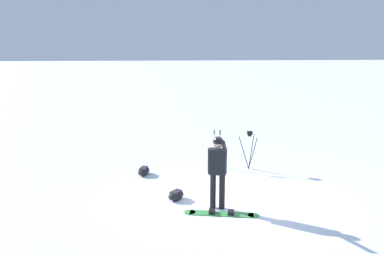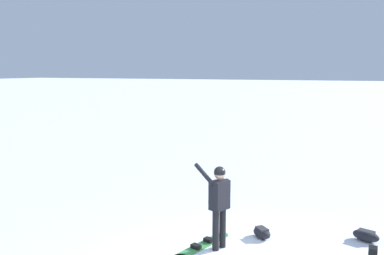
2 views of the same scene
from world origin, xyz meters
name	(u,v)px [view 1 (image 1 of 2)]	position (x,y,z in m)	size (l,w,h in m)	color
ground_plane	(238,196)	(0.00, 0.00, 0.00)	(300.00, 300.00, 0.00)	white
snowboarder	(218,165)	(-0.69, 0.71, 1.09)	(0.77, 0.47, 1.80)	black
snowboard	(221,213)	(-1.05, 0.69, 0.02)	(0.66, 1.70, 0.10)	#3F994C
gear_bag_large	(176,195)	(0.00, 1.64, 0.12)	(0.58, 0.57, 0.23)	black
camera_tripod	(249,142)	(2.28, -0.96, 0.89)	(0.60, 0.60, 1.24)	#262628
gear_bag_small	(144,171)	(2.13, 2.41, 0.13)	(0.64, 0.49, 0.24)	black
ski_poles	(217,143)	(2.61, 0.02, 0.81)	(0.27, 0.24, 1.22)	gray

